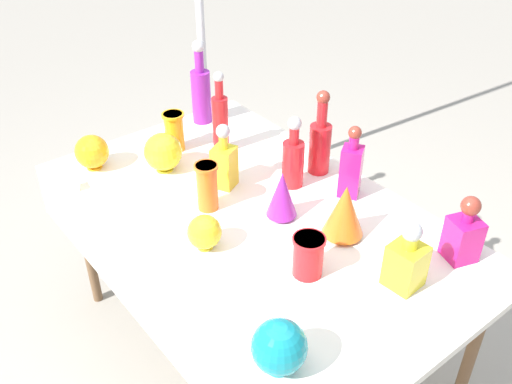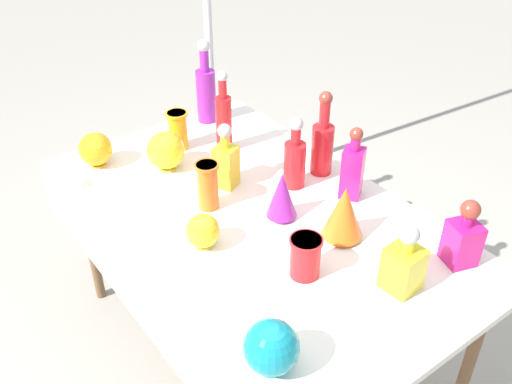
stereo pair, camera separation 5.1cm
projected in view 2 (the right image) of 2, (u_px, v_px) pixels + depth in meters
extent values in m
plane|color=#A0998C|center=(256.00, 351.00, 2.53)|extent=(40.00, 40.00, 0.00)
cube|color=white|center=(256.00, 218.00, 2.11)|extent=(1.67, 1.01, 0.03)
cube|color=white|center=(134.00, 296.00, 1.91)|extent=(1.67, 0.01, 0.23)
cylinder|color=brown|center=(89.00, 238.00, 2.61)|extent=(0.04, 0.04, 0.73)
cylinder|color=brown|center=(235.00, 180.00, 3.01)|extent=(0.04, 0.04, 0.73)
cylinder|color=brown|center=(470.00, 361.00, 2.04)|extent=(0.04, 0.04, 0.73)
cylinder|color=red|center=(294.00, 165.00, 2.21)|extent=(0.09, 0.09, 0.19)
cylinder|color=red|center=(296.00, 136.00, 2.13)|extent=(0.04, 0.04, 0.07)
sphere|color=#B2B2B7|center=(296.00, 124.00, 2.10)|extent=(0.05, 0.05, 0.05)
cylinder|color=red|center=(224.00, 124.00, 2.42)|extent=(0.07, 0.07, 0.24)
cylinder|color=red|center=(223.00, 89.00, 2.33)|extent=(0.03, 0.03, 0.08)
sphere|color=#B2B2B7|center=(222.00, 76.00, 2.30)|extent=(0.04, 0.04, 0.04)
cylinder|color=purple|center=(206.00, 96.00, 2.64)|extent=(0.09, 0.09, 0.25)
cylinder|color=purple|center=(204.00, 60.00, 2.55)|extent=(0.04, 0.04, 0.10)
sphere|color=#B2B2B7|center=(204.00, 46.00, 2.51)|extent=(0.06, 0.06, 0.06)
cylinder|color=red|center=(322.00, 150.00, 2.28)|extent=(0.09, 0.09, 0.21)
cylinder|color=red|center=(325.00, 115.00, 2.19)|extent=(0.04, 0.04, 0.11)
sphere|color=maroon|center=(326.00, 98.00, 2.15)|extent=(0.05, 0.05, 0.05)
cube|color=yellow|center=(403.00, 269.00, 1.74)|extent=(0.11, 0.11, 0.15)
cylinder|color=yellow|center=(407.00, 245.00, 1.69)|extent=(0.05, 0.05, 0.04)
sphere|color=#B2B2B7|center=(410.00, 235.00, 1.67)|extent=(0.06, 0.06, 0.06)
cube|color=#C61972|center=(352.00, 173.00, 2.14)|extent=(0.11, 0.11, 0.20)
cylinder|color=#C61972|center=(355.00, 144.00, 2.07)|extent=(0.04, 0.04, 0.05)
sphere|color=maroon|center=(357.00, 134.00, 2.05)|extent=(0.05, 0.05, 0.05)
cube|color=#C61972|center=(462.00, 243.00, 1.84)|extent=(0.12, 0.12, 0.15)
cylinder|color=#C61972|center=(468.00, 220.00, 1.79)|extent=(0.04, 0.04, 0.04)
sphere|color=maroon|center=(471.00, 210.00, 1.77)|extent=(0.06, 0.06, 0.06)
cube|color=yellow|center=(226.00, 167.00, 2.21)|extent=(0.11, 0.11, 0.17)
cylinder|color=yellow|center=(225.00, 141.00, 2.15)|extent=(0.03, 0.03, 0.06)
sphere|color=#B2B2B7|center=(225.00, 131.00, 2.12)|extent=(0.05, 0.05, 0.05)
cylinder|color=orange|center=(178.00, 130.00, 2.45)|extent=(0.08, 0.08, 0.17)
cylinder|color=orange|center=(176.00, 114.00, 2.41)|extent=(0.10, 0.10, 0.01)
cylinder|color=red|center=(305.00, 257.00, 1.79)|extent=(0.10, 0.10, 0.14)
cylinder|color=red|center=(306.00, 241.00, 1.76)|extent=(0.11, 0.11, 0.01)
cylinder|color=orange|center=(208.00, 186.00, 2.09)|extent=(0.08, 0.08, 0.19)
cylinder|color=orange|center=(207.00, 166.00, 2.04)|extent=(0.09, 0.09, 0.01)
cylinder|color=orange|center=(341.00, 235.00, 1.99)|extent=(0.08, 0.08, 0.01)
cone|color=orange|center=(344.00, 212.00, 1.93)|extent=(0.14, 0.14, 0.19)
cylinder|color=purple|center=(281.00, 215.00, 2.08)|extent=(0.07, 0.07, 0.01)
cone|color=purple|center=(282.00, 194.00, 2.03)|extent=(0.11, 0.11, 0.18)
cylinder|color=yellow|center=(167.00, 167.00, 2.36)|extent=(0.07, 0.07, 0.01)
sphere|color=yellow|center=(166.00, 150.00, 2.31)|extent=(0.16, 0.16, 0.16)
cylinder|color=orange|center=(98.00, 164.00, 2.38)|extent=(0.06, 0.06, 0.01)
sphere|color=orange|center=(95.00, 149.00, 2.34)|extent=(0.14, 0.14, 0.14)
cylinder|color=teal|center=(271.00, 367.00, 1.53)|extent=(0.07, 0.07, 0.01)
sphere|color=teal|center=(271.00, 347.00, 1.48)|extent=(0.15, 0.15, 0.15)
cylinder|color=yellow|center=(204.00, 245.00, 1.95)|extent=(0.05, 0.05, 0.01)
sphere|color=yellow|center=(203.00, 231.00, 1.91)|extent=(0.12, 0.12, 0.12)
cube|color=white|center=(80.00, 182.00, 2.25)|extent=(0.06, 0.02, 0.04)
cylinder|color=#333338|center=(216.00, 187.00, 3.57)|extent=(0.18, 0.18, 0.04)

